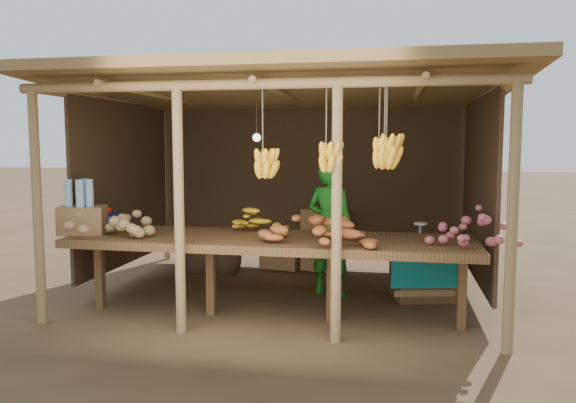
# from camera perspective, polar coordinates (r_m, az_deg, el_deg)

# --- Properties ---
(ground) EXTENTS (60.00, 60.00, 0.00)m
(ground) POSITION_cam_1_polar(r_m,az_deg,el_deg) (6.51, 0.00, -9.24)
(ground) COLOR brown
(ground) RESTS_ON ground
(stall_structure) EXTENTS (4.70, 3.50, 2.43)m
(stall_structure) POSITION_cam_1_polar(r_m,az_deg,el_deg) (6.31, 0.57, 7.89)
(stall_structure) COLOR #987B4E
(stall_structure) RESTS_ON ground
(counter) EXTENTS (3.90, 1.05, 0.80)m
(counter) POSITION_cam_1_polar(r_m,az_deg,el_deg) (5.44, -1.87, -4.28)
(counter) COLOR brown
(counter) RESTS_ON ground
(potato_heap) EXTENTS (1.13, 0.88, 0.37)m
(potato_heap) POSITION_cam_1_polar(r_m,az_deg,el_deg) (5.78, -18.32, -1.52)
(potato_heap) COLOR #9A804F
(potato_heap) RESTS_ON counter
(sweet_potato_heap) EXTENTS (1.04, 0.64, 0.36)m
(sweet_potato_heap) POSITION_cam_1_polar(r_m,az_deg,el_deg) (5.04, 2.56, -2.30)
(sweet_potato_heap) COLOR #9E5328
(sweet_potato_heap) RESTS_ON counter
(onion_heap) EXTENTS (0.90, 0.60, 0.36)m
(onion_heap) POSITION_cam_1_polar(r_m,az_deg,el_deg) (5.19, 18.73, -2.39)
(onion_heap) COLOR #BA5A65
(onion_heap) RESTS_ON counter
(banana_pile) EXTENTS (0.60, 0.45, 0.34)m
(banana_pile) POSITION_cam_1_polar(r_m,az_deg,el_deg) (5.73, -2.96, -1.40)
(banana_pile) COLOR gold
(banana_pile) RESTS_ON counter
(tomato_basin) EXTENTS (0.43, 0.43, 0.23)m
(tomato_basin) POSITION_cam_1_polar(r_m,az_deg,el_deg) (6.29, -18.58, -1.77)
(tomato_basin) COLOR navy
(tomato_basin) RESTS_ON counter
(bottle_box) EXTENTS (0.52, 0.46, 0.55)m
(bottle_box) POSITION_cam_1_polar(r_m,az_deg,el_deg) (6.00, -20.16, -1.06)
(bottle_box) COLOR olive
(bottle_box) RESTS_ON counter
(vendor) EXTENTS (0.65, 0.54, 1.53)m
(vendor) POSITION_cam_1_polar(r_m,az_deg,el_deg) (6.28, 4.31, -2.70)
(vendor) COLOR #19741E
(vendor) RESTS_ON ground
(tarp_crate) EXTENTS (0.84, 0.76, 0.86)m
(tarp_crate) POSITION_cam_1_polar(r_m,az_deg,el_deg) (6.41, 13.61, -6.40)
(tarp_crate) COLOR brown
(tarp_crate) RESTS_ON ground
(carton_stack) EXTENTS (1.15, 0.51, 0.82)m
(carton_stack) POSITION_cam_1_polar(r_m,az_deg,el_deg) (7.57, 2.22, -4.27)
(carton_stack) COLOR olive
(carton_stack) RESTS_ON ground
(burlap_sacks) EXTENTS (0.79, 0.42, 0.56)m
(burlap_sacks) POSITION_cam_1_polar(r_m,az_deg,el_deg) (7.49, -7.72, -5.36)
(burlap_sacks) COLOR #463320
(burlap_sacks) RESTS_ON ground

